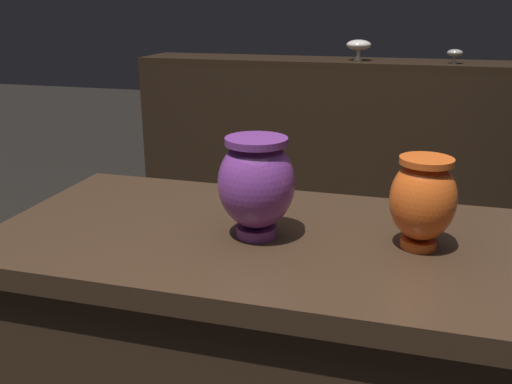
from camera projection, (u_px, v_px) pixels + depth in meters
name	position (u px, v px, depth m)	size (l,w,h in m)	color
display_plinth	(256.00, 377.00, 1.41)	(1.20, 0.64, 0.80)	#382619
back_display_shelf	(354.00, 144.00, 3.39)	(2.60, 0.40, 0.99)	black
vase_centerpiece	(256.00, 183.00, 1.23)	(0.17, 0.17, 0.23)	#7A388E
vase_tall_behind	(423.00, 199.00, 1.17)	(0.14, 0.14, 0.20)	#E55B1E
shelf_vase_center	(359.00, 45.00, 3.18)	(0.14, 0.14, 0.12)	silver
shelf_vase_right	(455.00, 53.00, 3.03)	(0.08, 0.08, 0.08)	gray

